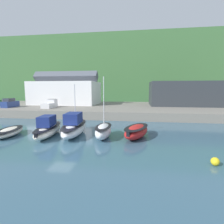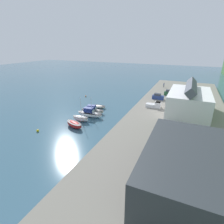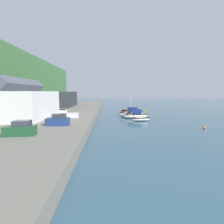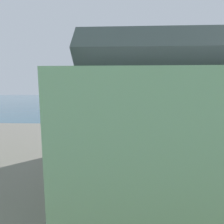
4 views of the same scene
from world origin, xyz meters
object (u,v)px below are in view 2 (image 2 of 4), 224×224
at_px(mooring_buoy_1, 86,96).
at_px(parked_car_1, 169,93).
at_px(moored_boat_0, 98,107).
at_px(parked_car_0, 158,97).
at_px(moored_boat_3, 81,118).
at_px(pickup_truck_0, 155,105).
at_px(moored_boat_2, 90,113).
at_px(moored_boat_1, 92,110).
at_px(person_on_quay, 164,85).
at_px(moored_boat_4, 74,124).
at_px(mooring_buoy_0, 38,131).

bearing_deg(mooring_buoy_1, parked_car_1, 108.77).
xyz_separation_m(moored_boat_0, parked_car_0, (-13.95, 18.00, 1.98)).
height_order(moored_boat_3, mooring_buoy_1, moored_boat_3).
relative_size(parked_car_1, pickup_truck_0, 0.91).
bearing_deg(moored_boat_2, moored_boat_1, -169.86).
xyz_separation_m(parked_car_0, person_on_quay, (-20.96, -0.99, 0.18)).
bearing_deg(moored_boat_4, moored_boat_3, -152.13).
distance_m(moored_boat_2, mooring_buoy_0, 15.65).
relative_size(moored_boat_1, moored_boat_3, 1.07).
distance_m(parked_car_1, mooring_buoy_1, 34.58).
distance_m(parked_car_0, mooring_buoy_1, 29.76).
bearing_deg(mooring_buoy_1, moored_boat_4, 26.06).
bearing_deg(moored_boat_2, pickup_truck_0, 120.27).
distance_m(moored_boat_0, parked_car_1, 30.21).
distance_m(moored_boat_4, pickup_truck_0, 26.57).
bearing_deg(pickup_truck_0, parked_car_0, -178.32).
distance_m(moored_boat_3, moored_boat_4, 3.98).
xyz_separation_m(moored_boat_1, moored_boat_3, (7.05, 0.09, -0.06)).
xyz_separation_m(moored_boat_3, person_on_quay, (-46.87, 16.27, 1.80)).
bearing_deg(moored_boat_0, mooring_buoy_0, -23.78).
distance_m(moored_boat_0, mooring_buoy_1, 15.42).
xyz_separation_m(pickup_truck_0, mooring_buoy_0, (26.10, -24.32, -2.09)).
height_order(moored_boat_4, parked_car_1, parked_car_1).
height_order(parked_car_0, pickup_truck_0, parked_car_0).
height_order(moored_boat_1, moored_boat_3, moored_boat_3).
distance_m(pickup_truck_0, mooring_buoy_0, 35.73).
relative_size(moored_boat_4, parked_car_1, 1.40).
relative_size(moored_boat_3, mooring_buoy_0, 11.47).
xyz_separation_m(moored_boat_1, mooring_buoy_1, (-15.23, -12.11, -0.68)).
height_order(moored_boat_0, moored_boat_1, moored_boat_1).
distance_m(moored_boat_1, person_on_quay, 43.08).
height_order(parked_car_1, mooring_buoy_1, parked_car_1).
bearing_deg(moored_boat_4, moored_boat_2, -162.05).
distance_m(parked_car_1, person_on_quay, 14.13).
relative_size(parked_car_0, mooring_buoy_0, 6.58).
distance_m(parked_car_1, pickup_truck_0, 17.46).
bearing_deg(mooring_buoy_0, moored_boat_0, 165.76).
relative_size(moored_boat_2, mooring_buoy_1, 14.94).
bearing_deg(mooring_buoy_1, person_on_quay, 130.83).
distance_m(moored_boat_1, parked_car_0, 25.67).
bearing_deg(parked_car_0, parked_car_1, 157.05).
relative_size(moored_boat_0, parked_car_0, 1.35).
bearing_deg(moored_boat_1, moored_boat_4, -4.21).
height_order(moored_boat_0, moored_boat_4, moored_boat_4).
height_order(moored_boat_0, mooring_buoy_0, moored_boat_0).
height_order(parked_car_0, mooring_buoy_0, parked_car_0).
relative_size(moored_boat_1, mooring_buoy_1, 14.27).
bearing_deg(moored_boat_1, parked_car_1, 134.11).
bearing_deg(moored_boat_2, mooring_buoy_0, -31.83).
bearing_deg(parked_car_1, parked_car_0, -29.04).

